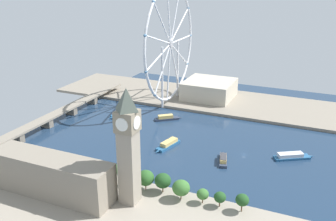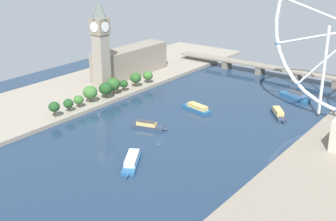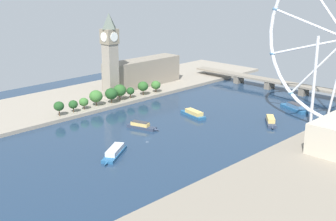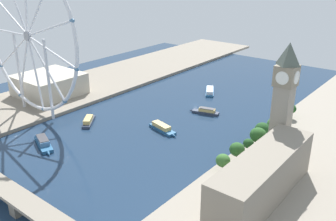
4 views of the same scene
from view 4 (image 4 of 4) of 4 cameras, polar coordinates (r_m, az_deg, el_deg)
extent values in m
plane|color=#1E334C|center=(351.57, 4.28, 0.89)|extent=(414.32, 414.32, 0.00)
cube|color=gray|center=(305.29, 23.54, -4.04)|extent=(90.00, 520.00, 3.00)
cube|color=gray|center=(427.90, -9.34, 4.73)|extent=(90.00, 520.00, 3.00)
cube|color=gray|center=(254.36, 16.95, -1.69)|extent=(10.97, 10.97, 49.83)
cube|color=gray|center=(243.99, 17.76, 5.13)|extent=(12.72, 12.72, 13.37)
pyramid|color=#4C564C|center=(240.63, 18.14, 8.27)|extent=(11.51, 11.51, 14.24)
cylinder|color=white|center=(238.06, 17.17, 4.79)|extent=(8.33, 0.50, 8.33)
cylinder|color=white|center=(249.95, 18.33, 5.45)|extent=(8.33, 0.50, 8.33)
cylinder|color=white|center=(246.26, 16.35, 5.44)|extent=(0.50, 8.33, 8.33)
cylinder|color=white|center=(241.88, 19.20, 4.81)|extent=(0.50, 8.33, 8.33)
cube|color=gray|center=(211.60, 14.36, -9.89)|extent=(22.00, 88.58, 27.05)
cylinder|color=#513823|center=(329.01, 18.31, -0.69)|extent=(0.80, 0.80, 4.95)
ellipsoid|color=#1E471E|center=(326.91, 18.43, 0.26)|extent=(8.50, 8.50, 7.65)
cylinder|color=#513823|center=(316.75, 17.44, -1.58)|extent=(0.80, 0.80, 3.73)
ellipsoid|color=#1E471E|center=(314.89, 17.54, -0.75)|extent=(7.78, 7.78, 7.00)
cylinder|color=#513823|center=(306.79, 16.77, -2.30)|extent=(0.80, 0.80, 3.46)
ellipsoid|color=#386B2D|center=(304.90, 16.87, -1.46)|extent=(7.88, 7.88, 7.09)
cylinder|color=#513823|center=(293.81, 15.99, -3.25)|extent=(0.80, 0.80, 3.98)
ellipsoid|color=#386B2D|center=(291.14, 16.12, -2.06)|extent=(11.67, 11.67, 10.50)
cylinder|color=#513823|center=(282.54, 14.22, -4.06)|extent=(0.80, 0.80, 4.29)
ellipsoid|color=#1E471E|center=(279.77, 14.34, -2.84)|extent=(11.25, 11.25, 10.13)
cylinder|color=#513823|center=(262.97, 12.20, -5.94)|extent=(0.80, 0.80, 3.95)
ellipsoid|color=#1E471E|center=(260.74, 12.29, -4.98)|extent=(7.41, 7.41, 6.67)
cylinder|color=#513823|center=(271.82, 13.59, -5.03)|extent=(0.80, 0.80, 4.63)
ellipsoid|color=#285623|center=(268.78, 13.72, -3.69)|extent=(11.83, 11.83, 10.64)
cylinder|color=#513823|center=(250.42, 10.49, -7.20)|extent=(0.80, 0.80, 4.71)
ellipsoid|color=#285623|center=(247.42, 10.59, -5.90)|extent=(10.11, 10.11, 9.10)
cylinder|color=#513823|center=(238.58, 8.40, -8.77)|extent=(0.80, 0.80, 3.62)
ellipsoid|color=#386B2D|center=(235.85, 8.47, -7.63)|extent=(9.21, 9.21, 8.29)
torus|color=silver|center=(326.14, -20.80, 10.70)|extent=(127.31, 2.82, 127.31)
cylinder|color=#99999E|center=(326.14, -20.80, 10.70)|extent=(7.47, 3.00, 7.47)
cylinder|color=silver|center=(352.92, -23.50, 11.08)|extent=(62.24, 1.69, 1.69)
cylinder|color=silver|center=(346.35, -23.52, 13.74)|extent=(53.28, 1.69, 35.08)
cylinder|color=silver|center=(305.71, -19.33, 14.72)|extent=(42.04, 1.69, 48.15)
cylinder|color=silver|center=(299.75, -17.97, 11.89)|extent=(60.20, 1.69, 19.16)
cylinder|color=silver|center=(302.97, -17.58, 8.63)|extent=(60.20, 1.69, 19.16)
cylinder|color=silver|center=(314.11, -18.27, 6.21)|extent=(42.04, 1.69, 48.15)
cylinder|color=silver|center=(329.08, -19.68, 5.40)|extent=(10.53, 1.69, 61.85)
cylinder|color=silver|center=(342.96, -21.31, 6.24)|extent=(27.40, 1.69, 57.32)
cylinder|color=silver|center=(351.68, -22.69, 8.34)|extent=(53.28, 1.69, 35.08)
ellipsoid|color=teal|center=(274.34, -14.56, 13.27)|extent=(4.80, 3.20, 3.20)
ellipsoid|color=teal|center=(281.33, -13.89, 6.20)|extent=(4.80, 3.20, 3.20)
ellipsoid|color=teal|center=(304.80, -15.60, 1.40)|extent=(4.80, 3.20, 3.20)
ellipsoid|color=teal|center=(334.91, -18.61, 0.23)|extent=(4.80, 3.20, 3.20)
ellipsoid|color=teal|center=(361.68, -21.76, 2.22)|extent=(4.80, 3.20, 3.20)
ellipsoid|color=teal|center=(378.06, -24.31, 6.30)|extent=(4.80, 3.20, 3.20)
cylinder|color=silver|center=(351.76, -21.94, 5.63)|extent=(2.40, 2.40, 67.10)
cylinder|color=silver|center=(315.64, -17.91, 4.43)|extent=(2.40, 2.40, 67.10)
cube|color=#BCB29E|center=(385.55, -17.82, 3.85)|extent=(54.64, 55.80, 20.24)
cube|color=gray|center=(231.99, -24.31, -10.52)|extent=(226.32, 12.35, 2.00)
cube|color=#70685B|center=(219.67, -21.66, -13.52)|extent=(6.00, 11.12, 7.74)
cube|color=#2D384C|center=(331.29, 5.81, -0.30)|extent=(24.44, 12.27, 2.23)
cone|color=#2D384C|center=(335.22, 3.57, 0.05)|extent=(4.71, 3.30, 2.23)
cube|color=#DBB766|center=(330.07, 6.02, 0.07)|extent=(15.26, 8.82, 2.67)
cube|color=#38383D|center=(329.48, 6.03, 0.33)|extent=(13.81, 8.20, 0.54)
cube|color=#235684|center=(287.56, -18.61, -4.96)|extent=(29.63, 18.14, 2.52)
cone|color=#235684|center=(272.77, -17.88, -6.38)|extent=(5.75, 4.28, 2.52)
cube|color=teal|center=(287.63, -18.73, -4.34)|extent=(18.50, 12.65, 3.18)
cube|color=#38383D|center=(286.87, -18.78, -4.01)|extent=(16.78, 11.71, 0.45)
cube|color=#2D384C|center=(317.24, -12.11, -1.73)|extent=(20.43, 23.47, 2.20)
cone|color=#2D384C|center=(330.17, -11.61, -0.73)|extent=(4.48, 4.86, 2.20)
cube|color=#DBB766|center=(315.06, -12.19, -1.37)|extent=(13.76, 15.40, 3.27)
cube|color=#235684|center=(384.95, 6.45, 2.86)|extent=(22.19, 29.29, 1.99)
cone|color=#235684|center=(401.23, 6.50, 3.65)|extent=(4.48, 5.57, 1.99)
cube|color=silver|center=(382.73, 6.47, 3.15)|extent=(16.47, 21.08, 3.11)
cube|color=#235684|center=(296.62, -0.87, -2.92)|extent=(27.91, 13.22, 2.27)
cone|color=#235684|center=(285.46, 1.04, -3.96)|extent=(5.25, 3.33, 2.27)
cube|color=#DBB766|center=(296.48, -1.03, -2.36)|extent=(18.95, 10.03, 3.12)
camera|label=1|loc=(345.05, 58.98, 15.03)|focal=40.43mm
camera|label=2|loc=(610.94, 3.00, 21.98)|focal=48.95mm
camera|label=3|loc=(644.57, -1.73, 20.95)|focal=50.32mm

